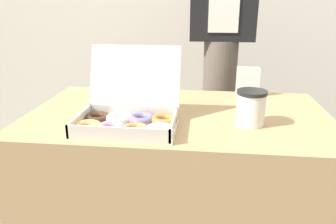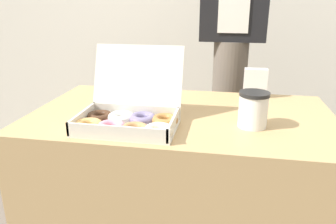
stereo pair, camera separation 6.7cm
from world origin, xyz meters
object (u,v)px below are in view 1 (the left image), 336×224
(donut_box, at_px, (128,118))
(napkin_holder, at_px, (248,81))
(coffee_cup, at_px, (251,108))
(person_customer, at_px, (222,24))

(donut_box, relative_size, napkin_holder, 2.79)
(coffee_cup, height_order, napkin_holder, napkin_holder)
(coffee_cup, distance_m, person_customer, 0.77)
(coffee_cup, relative_size, napkin_holder, 0.97)
(donut_box, relative_size, person_customer, 0.20)
(donut_box, bearing_deg, person_customer, 67.29)
(napkin_holder, bearing_deg, coffee_cup, -94.79)
(person_customer, bearing_deg, coffee_cup, -83.72)
(donut_box, height_order, napkin_holder, donut_box)
(coffee_cup, bearing_deg, donut_box, -169.12)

